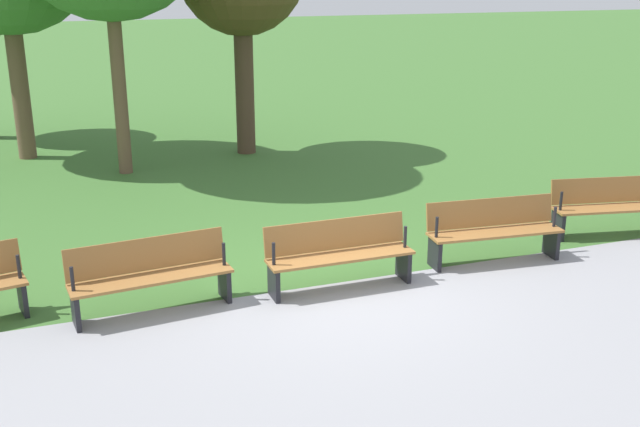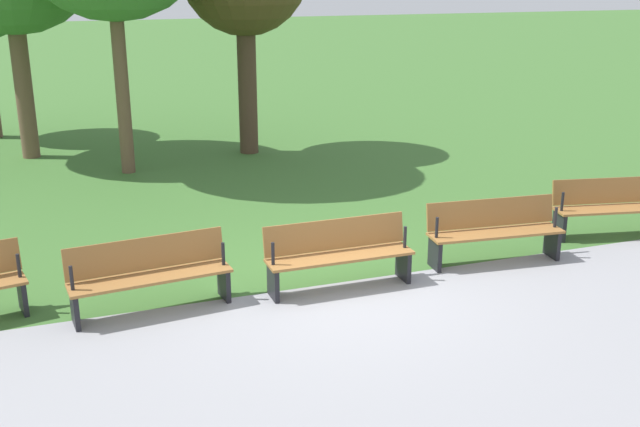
{
  "view_description": "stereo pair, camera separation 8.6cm",
  "coord_description": "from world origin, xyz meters",
  "views": [
    {
      "loc": [
        3.42,
        8.47,
        3.97
      ],
      "look_at": [
        0.0,
        -0.78,
        0.8
      ],
      "focal_mm": 42.33,
      "sensor_mm": 36.0,
      "label": 1
    },
    {
      "loc": [
        3.34,
        8.5,
        3.97
      ],
      "look_at": [
        0.0,
        -0.78,
        0.8
      ],
      "focal_mm": 42.33,
      "sensor_mm": 36.0,
      "label": 2
    }
  ],
  "objects": [
    {
      "name": "ground_plane",
      "position": [
        0.0,
        0.0,
        0.0
      ],
      "size": [
        120.0,
        120.0,
        0.0
      ],
      "primitive_type": "plane",
      "color": "#3D6B2D"
    },
    {
      "name": "bench_2",
      "position": [
        -4.81,
        -0.54,
        0.48
      ],
      "size": [
        2.0,
        0.84,
        0.89
      ],
      "rotation": [
        0.0,
        0.0,
        -0.2
      ],
      "color": "#996633",
      "rests_on": "ground"
    },
    {
      "name": "bench_4",
      "position": [
        0.0,
        -0.07,
        0.48
      ],
      "size": [
        1.95,
        0.47,
        0.89
      ],
      "color": "#996633",
      "rests_on": "ground"
    },
    {
      "name": "bench_3",
      "position": [
        -2.42,
        -0.19,
        0.48
      ],
      "size": [
        1.98,
        0.66,
        0.89
      ],
      "rotation": [
        0.0,
        0.0,
        -0.1
      ],
      "color": "#996633",
      "rests_on": "ground"
    },
    {
      "name": "bench_5",
      "position": [
        2.42,
        -0.19,
        0.48
      ],
      "size": [
        1.98,
        0.66,
        0.89
      ],
      "rotation": [
        0.0,
        0.0,
        0.1
      ],
      "color": "#996633",
      "rests_on": "ground"
    },
    {
      "name": "path_paving",
      "position": [
        0.0,
        2.91,
        0.0
      ],
      "size": [
        33.72,
        6.17,
        0.01
      ],
      "primitive_type": "cube",
      "color": "#939399",
      "rests_on": "ground"
    }
  ]
}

